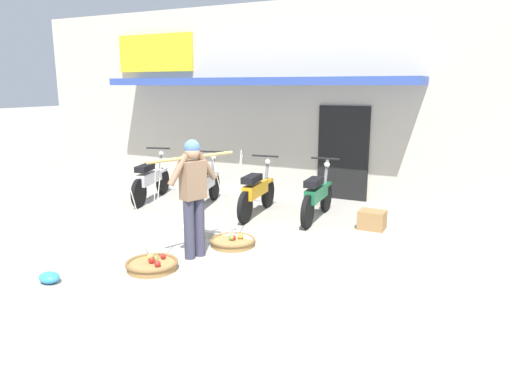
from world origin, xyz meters
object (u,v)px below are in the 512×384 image
(fruit_basket_right_side, at_px, (152,264))
(motorcycle_third_in_row, at_px, (257,192))
(motorcycle_end_of_row, at_px, (317,196))
(plastic_litter_bag, at_px, (49,278))
(motorcycle_nearest_shop, at_px, (150,180))
(fruit_basket_left_side, at_px, (233,241))
(wooden_crate, at_px, (372,220))
(motorcycle_second_in_row, at_px, (205,185))
(fruit_vendor, at_px, (193,191))

(fruit_basket_right_side, xyz_separation_m, motorcycle_third_in_row, (0.01, 3.09, 0.38))
(motorcycle_end_of_row, bearing_deg, motorcycle_third_in_row, -169.42)
(fruit_basket_right_side, bearing_deg, plastic_litter_bag, -132.78)
(motorcycle_end_of_row, relative_size, plastic_litter_bag, 6.50)
(motorcycle_nearest_shop, bearing_deg, fruit_basket_left_side, -30.71)
(motorcycle_end_of_row, distance_m, wooden_crate, 1.09)
(fruit_basket_left_side, xyz_separation_m, wooden_crate, (1.70, 1.86, 0.09))
(fruit_basket_right_side, distance_m, motorcycle_end_of_row, 3.52)
(motorcycle_second_in_row, bearing_deg, plastic_litter_bag, -85.39)
(motorcycle_nearest_shop, bearing_deg, fruit_basket_right_side, -50.99)
(fruit_vendor, height_order, fruit_basket_left_side, fruit_vendor)
(fruit_basket_left_side, bearing_deg, motorcycle_third_in_row, 105.05)
(fruit_basket_right_side, distance_m, motorcycle_nearest_shop, 4.04)
(fruit_basket_left_side, relative_size, motorcycle_nearest_shop, 0.82)
(fruit_vendor, distance_m, wooden_crate, 3.29)
(plastic_litter_bag, bearing_deg, wooden_crate, 53.51)
(fruit_basket_left_side, xyz_separation_m, plastic_litter_bag, (-1.35, -2.27, -0.00))
(fruit_basket_left_side, relative_size, wooden_crate, 3.30)
(fruit_basket_left_side, bearing_deg, plastic_litter_bag, -120.77)
(fruit_vendor, bearing_deg, motorcycle_second_in_row, 119.75)
(motorcycle_second_in_row, height_order, motorcycle_end_of_row, same)
(fruit_vendor, relative_size, motorcycle_end_of_row, 0.93)
(fruit_basket_left_side, height_order, motorcycle_end_of_row, fruit_basket_left_side)
(fruit_basket_right_side, relative_size, motorcycle_end_of_row, 0.80)
(motorcycle_third_in_row, relative_size, wooden_crate, 4.13)
(motorcycle_end_of_row, height_order, plastic_litter_bag, motorcycle_end_of_row)
(motorcycle_nearest_shop, relative_size, motorcycle_second_in_row, 1.00)
(plastic_litter_bag, xyz_separation_m, wooden_crate, (3.05, 4.12, 0.09))
(motorcycle_second_in_row, relative_size, wooden_crate, 4.04)
(motorcycle_third_in_row, distance_m, wooden_crate, 2.20)
(fruit_vendor, xyz_separation_m, motorcycle_nearest_shop, (-2.78, 2.46, -0.52))
(motorcycle_second_in_row, xyz_separation_m, wooden_crate, (3.38, 0.01, -0.29))
(fruit_basket_left_side, height_order, plastic_litter_bag, fruit_basket_left_side)
(fruit_vendor, relative_size, fruit_basket_right_side, 1.17)
(wooden_crate, bearing_deg, plastic_litter_bag, -126.49)
(plastic_litter_bag, bearing_deg, motorcycle_end_of_row, 64.65)
(motorcycle_end_of_row, relative_size, wooden_crate, 4.14)
(plastic_litter_bag, bearing_deg, motorcycle_second_in_row, 94.61)
(motorcycle_second_in_row, relative_size, motorcycle_end_of_row, 0.98)
(fruit_basket_right_side, xyz_separation_m, motorcycle_second_in_row, (-1.20, 3.18, 0.38))
(fruit_vendor, distance_m, fruit_basket_right_side, 1.15)
(motorcycle_nearest_shop, bearing_deg, fruit_vendor, -41.57)
(fruit_vendor, relative_size, fruit_basket_left_side, 1.17)
(fruit_basket_left_side, distance_m, plastic_litter_bag, 2.64)
(fruit_vendor, distance_m, motorcycle_end_of_row, 2.84)
(wooden_crate, bearing_deg, motorcycle_end_of_row, 173.77)
(motorcycle_end_of_row, bearing_deg, fruit_basket_right_side, -109.10)
(motorcycle_nearest_shop, xyz_separation_m, motorcycle_second_in_row, (1.34, 0.05, 0.00))
(fruit_vendor, xyz_separation_m, plastic_litter_bag, (-1.10, -1.60, -0.91))
(fruit_basket_left_side, bearing_deg, motorcycle_end_of_row, 71.54)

